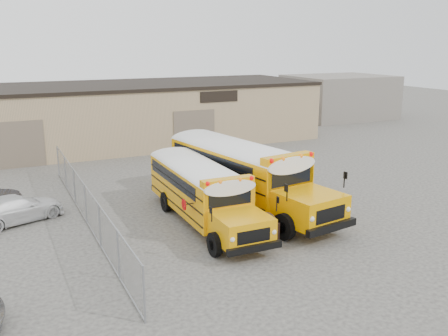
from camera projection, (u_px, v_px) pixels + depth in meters
name	position (u px, v px, depth m)	size (l,w,h in m)	color
ground	(238.00, 224.00, 22.00)	(120.00, 120.00, 0.00)	#3B3936
warehouse	(123.00, 113.00, 38.94)	(30.20, 10.20, 4.67)	tan
chainlink_fence	(86.00, 204.00, 21.93)	(0.07, 18.07, 1.81)	gray
distant_building_right	(339.00, 97.00, 52.43)	(10.00, 8.00, 4.40)	gray
school_bus_left	(163.00, 161.00, 26.96)	(2.75, 9.14, 2.67)	#EE9C06
school_bus_right	(176.00, 146.00, 29.35)	(4.35, 11.12, 3.17)	#E69600
tarp_bundle	(265.00, 228.00, 19.74)	(1.03, 0.97, 1.31)	black
car_white	(16.00, 209.00, 22.13)	(1.72, 4.24, 1.23)	silver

